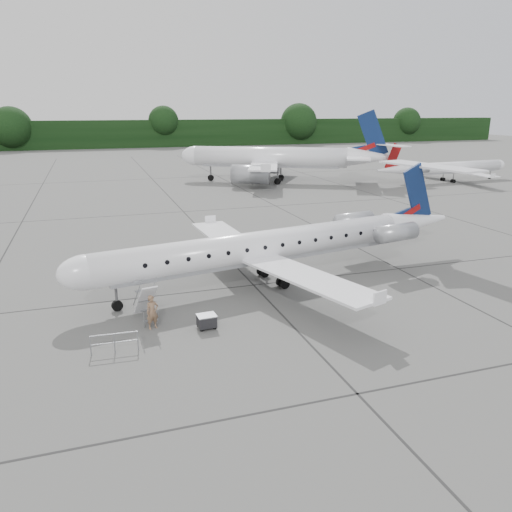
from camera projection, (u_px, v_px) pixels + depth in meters
name	position (u px, v px, depth m)	size (l,w,h in m)	color
ground	(318.00, 297.00, 31.25)	(320.00, 320.00, 0.00)	#5D5D5B
treeline	(132.00, 134.00, 148.44)	(260.00, 4.00, 8.00)	black
main_regional_jet	(260.00, 232.00, 32.55)	(28.35, 20.41, 7.27)	white
airstair	(145.00, 301.00, 27.55)	(0.85, 2.14, 2.28)	white
passenger	(152.00, 312.00, 26.58)	(0.68, 0.45, 1.87)	#806046
safety_railing	(114.00, 344.00, 23.99)	(2.20, 0.08, 1.00)	gray
baggage_cart	(207.00, 321.00, 26.72)	(0.96, 0.77, 0.83)	black
bg_narrowbody	(270.00, 147.00, 78.14)	(30.77, 22.16, 11.05)	white
bg_regional_right	(454.00, 162.00, 79.62)	(24.00, 17.28, 6.30)	white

